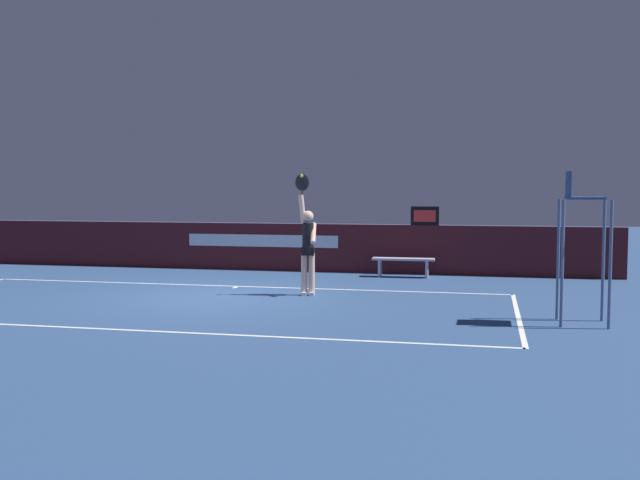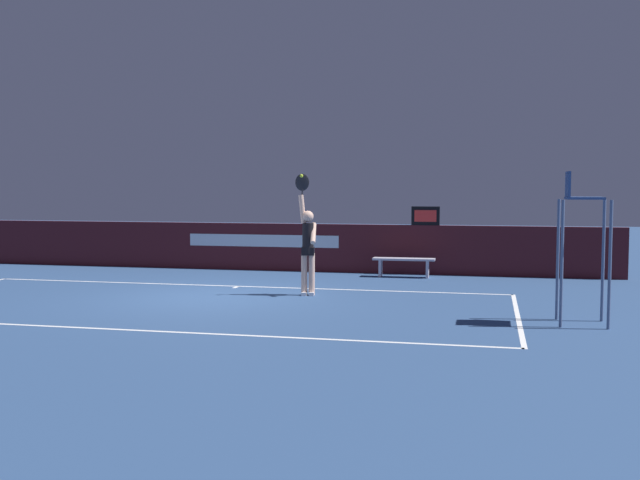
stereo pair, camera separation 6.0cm
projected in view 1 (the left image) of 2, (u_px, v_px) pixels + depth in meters
name	position (u px, v px, depth m)	size (l,w,h in m)	color
ground_plane	(212.00, 297.00, 14.75)	(60.00, 60.00, 0.00)	navy
court_lines	(193.00, 304.00, 13.80)	(11.82, 5.22, 0.00)	white
back_wall	(278.00, 247.00, 19.36)	(17.15, 0.17, 1.23)	#42141A
speed_display	(425.00, 216.00, 18.46)	(0.70, 0.15, 0.47)	black
tennis_player	(308.00, 245.00, 14.87)	(0.47, 0.45, 2.45)	beige
tennis_ball	(301.00, 176.00, 14.69)	(0.07, 0.07, 0.07)	#C9E730
umpire_chair	(581.00, 227.00, 11.69)	(0.75, 0.75, 2.43)	slate
courtside_bench_near	(403.00, 263.00, 17.93)	(1.50, 0.38, 0.46)	#B5AEBF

